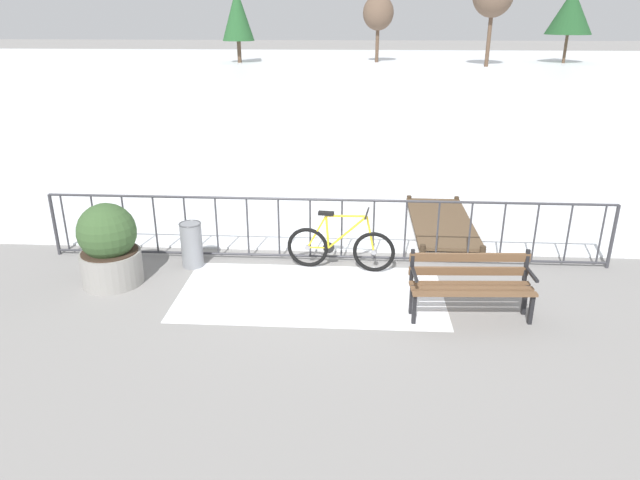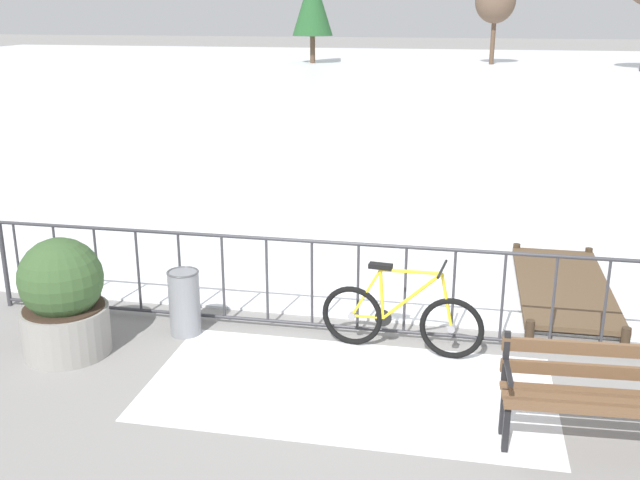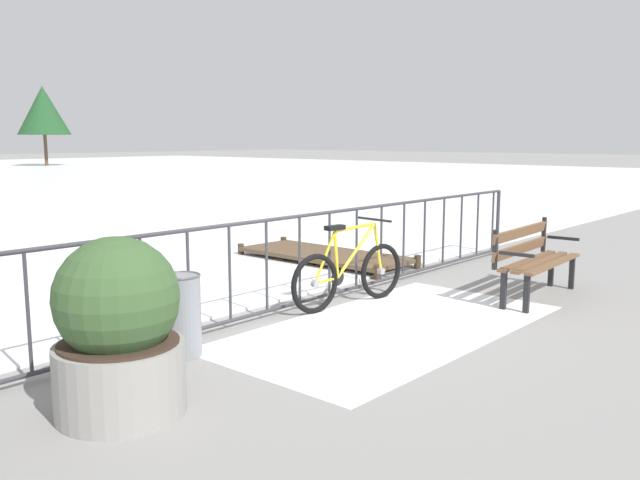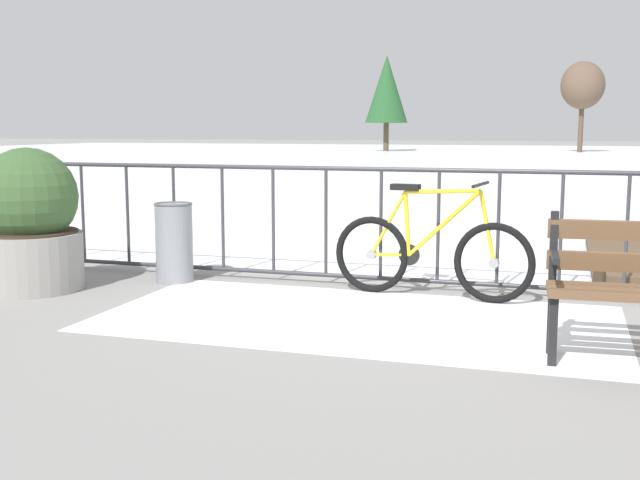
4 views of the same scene
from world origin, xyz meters
name	(u,v)px [view 3 (image 3 of 4)]	position (x,y,z in m)	size (l,w,h in m)	color
ground_plane	(315,305)	(0.00, 0.00, 0.00)	(160.00, 160.00, 0.00)	gray
snow_patch	(393,327)	(-0.15, -1.20, 0.00)	(3.82, 1.96, 0.01)	white
railing_fence	(315,257)	(0.00, 0.00, 0.56)	(9.06, 0.06, 1.07)	#38383D
bicycle_near_railing	(349,274)	(0.24, -0.31, 0.37)	(1.71, 0.52, 0.97)	black
park_bench	(533,255)	(2.00, -1.70, 0.51)	(1.62, 0.57, 0.89)	brown
planter_with_shrub	(118,330)	(-3.15, -1.02, 0.59)	(0.89, 0.89, 1.24)	gray
trash_bin	(182,315)	(-2.12, -0.33, 0.37)	(0.35, 0.35, 0.73)	gray
wooden_dock	(325,254)	(2.10, 1.68, 0.12)	(1.10, 2.86, 0.20)	brown
tree_east_mid	(43,110)	(16.83, 40.32, 3.83)	(3.54, 3.54, 5.51)	brown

